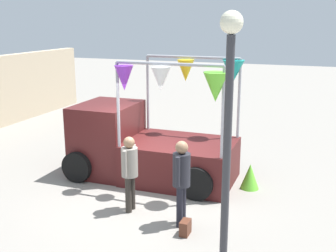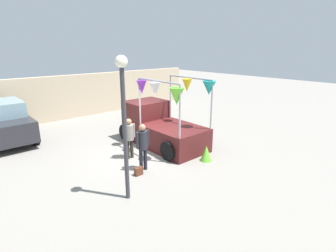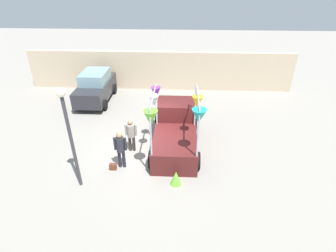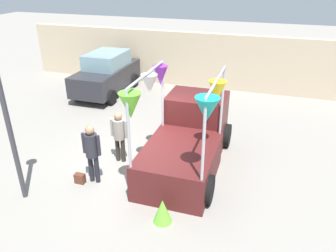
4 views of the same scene
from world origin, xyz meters
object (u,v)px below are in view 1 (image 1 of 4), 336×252
folded_kite_bundle_lime (250,176)px  person_vendor (130,167)px  vendor_truck (143,143)px  handbag (185,228)px  person_customer (181,175)px  street_lamp (228,113)px

folded_kite_bundle_lime → person_vendor: bearing=133.9°
vendor_truck → handbag: size_ratio=14.84×
person_vendor → folded_kite_bundle_lime: bearing=-46.1°
person_customer → person_vendor: size_ratio=1.06×
person_vendor → street_lamp: (-1.62, -2.35, 1.65)m
person_customer → street_lamp: (-1.40, -1.15, 1.59)m
person_customer → handbag: (-0.35, -0.20, -0.89)m
person_vendor → person_customer: bearing=-100.6°
street_lamp → handbag: bearing=42.3°
street_lamp → person_vendor: bearing=55.4°
vendor_truck → folded_kite_bundle_lime: 2.76m
person_customer → street_lamp: street_lamp is taller
handbag → folded_kite_bundle_lime: bearing=-15.8°
handbag → folded_kite_bundle_lime: size_ratio=0.47×
vendor_truck → person_customer: 2.81m
handbag → street_lamp: size_ratio=0.07×
handbag → folded_kite_bundle_lime: (2.63, -0.74, 0.16)m
folded_kite_bundle_lime → person_customer: bearing=157.5°
vendor_truck → person_vendor: size_ratio=2.59×
person_customer → handbag: bearing=-150.3°
vendor_truck → street_lamp: street_lamp is taller
person_vendor → street_lamp: 3.29m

